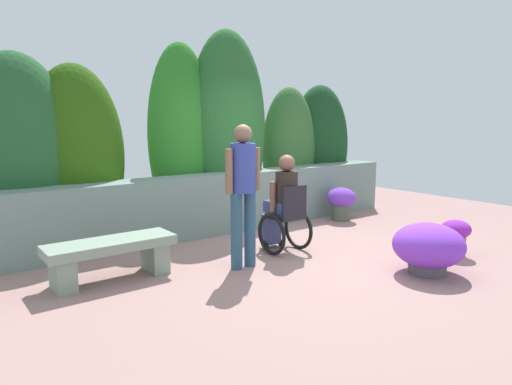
{
  "coord_description": "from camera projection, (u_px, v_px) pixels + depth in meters",
  "views": [
    {
      "loc": [
        -3.98,
        -4.28,
        1.8
      ],
      "look_at": [
        -0.41,
        0.41,
        0.85
      ],
      "focal_mm": 32.15,
      "sensor_mm": 36.0,
      "label": 1
    }
  ],
  "objects": [
    {
      "name": "flower_pot_terracotta_by_wall",
      "position": [
        341.0,
        201.0,
        8.17
      ],
      "size": [
        0.51,
        0.51,
        0.59
      ],
      "color": "#475541",
      "rests_on": "ground"
    },
    {
      "name": "ground_plane",
      "position": [
        300.0,
        257.0,
        6.03
      ],
      "size": [
        11.84,
        11.84,
        0.0
      ],
      "primitive_type": "plane",
      "color": "gray"
    },
    {
      "name": "stone_retaining_wall",
      "position": [
        224.0,
        202.0,
        7.38
      ],
      "size": [
        7.02,
        0.5,
        0.94
      ],
      "primitive_type": "cube",
      "color": "gray",
      "rests_on": "ground"
    },
    {
      "name": "flower_pot_purple_near",
      "position": [
        428.0,
        247.0,
        5.36
      ],
      "size": [
        0.82,
        0.82,
        0.6
      ],
      "color": "#534F59",
      "rests_on": "ground"
    },
    {
      "name": "person_standing_companion",
      "position": [
        243.0,
        186.0,
        5.46
      ],
      "size": [
        0.49,
        0.3,
        1.74
      ],
      "rotation": [
        0.0,
        0.0,
        0.17
      ],
      "color": "#2B506B",
      "rests_on": "ground"
    },
    {
      "name": "person_in_wheelchair",
      "position": [
        284.0,
        207.0,
        6.2
      ],
      "size": [
        0.53,
        0.66,
        1.33
      ],
      "rotation": [
        0.0,
        0.0,
        0.13
      ],
      "color": "black",
      "rests_on": "ground"
    },
    {
      "name": "stone_bench",
      "position": [
        111.0,
        254.0,
        5.13
      ],
      "size": [
        1.41,
        0.48,
        0.46
      ],
      "rotation": [
        0.0,
        0.0,
        -0.1
      ],
      "color": "gray",
      "rests_on": "ground"
    },
    {
      "name": "hedge_backdrop",
      "position": [
        193.0,
        144.0,
        7.58
      ],
      "size": [
        7.03,
        1.16,
        3.28
      ],
      "color": "#22552A",
      "rests_on": "ground"
    },
    {
      "name": "flower_pot_red_accent",
      "position": [
        456.0,
        234.0,
        6.06
      ],
      "size": [
        0.38,
        0.38,
        0.48
      ],
      "color": "#A55147",
      "rests_on": "ground"
    }
  ]
}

